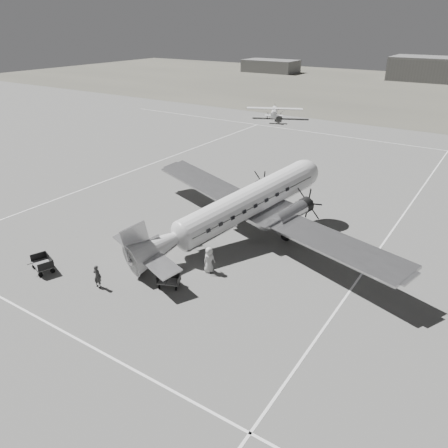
{
  "coord_description": "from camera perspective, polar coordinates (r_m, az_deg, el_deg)",
  "views": [
    {
      "loc": [
        18.35,
        -25.74,
        16.29
      ],
      "look_at": [
        1.85,
        -0.61,
        2.2
      ],
      "focal_mm": 35.0,
      "sensor_mm": 36.0,
      "label": 1
    }
  ],
  "objects": [
    {
      "name": "passenger",
      "position": [
        30.87,
        -1.96,
        -4.69
      ],
      "size": [
        0.82,
        1.06,
        1.91
      ],
      "primitive_type": "imported",
      "rotation": [
        0.0,
        0.0,
        1.32
      ],
      "color": "silver",
      "rests_on": "ground"
    },
    {
      "name": "taxi_line_near",
      "position": [
        27.2,
        -19.65,
        -13.41
      ],
      "size": [
        60.0,
        0.15,
        0.01
      ],
      "primitive_type": "cube",
      "color": "white",
      "rests_on": "ground"
    },
    {
      "name": "dc3_airliner",
      "position": [
        34.55,
        1.82,
        1.87
      ],
      "size": [
        32.89,
        27.76,
        5.33
      ],
      "primitive_type": null,
      "rotation": [
        0.0,
        0.0,
        -0.35
      ],
      "color": "#AEAEB0",
      "rests_on": "ground"
    },
    {
      "name": "taxi_line_horizon",
      "position": [
        70.16,
        17.51,
        10.55
      ],
      "size": [
        90.0,
        0.15,
        0.01
      ],
      "primitive_type": "cube",
      "color": "white",
      "rests_on": "ground"
    },
    {
      "name": "light_plane_left",
      "position": [
        81.85,
        6.59,
        14.23
      ],
      "size": [
        12.75,
        11.84,
        2.11
      ],
      "primitive_type": null,
      "rotation": [
        0.0,
        0.0,
        0.45
      ],
      "color": "silver",
      "rests_on": "ground"
    },
    {
      "name": "taxi_line_right",
      "position": [
        31.11,
        16.62,
        -7.64
      ],
      "size": [
        0.15,
        80.0,
        0.01
      ],
      "primitive_type": "cube",
      "color": "white",
      "rests_on": "ground"
    },
    {
      "name": "baggage_cart_far",
      "position": [
        33.74,
        -22.61,
        -4.85
      ],
      "size": [
        2.23,
        1.89,
        1.07
      ],
      "primitive_type": null,
      "rotation": [
        0.0,
        0.0,
        -0.34
      ],
      "color": "slate",
      "rests_on": "ground"
    },
    {
      "name": "grass_infield",
      "position": [
        123.2,
        25.37,
        15.23
      ],
      "size": [
        260.0,
        90.0,
        0.01
      ],
      "primitive_type": "cube",
      "color": "#5E5B4F",
      "rests_on": "ground"
    },
    {
      "name": "taxi_line_left",
      "position": [
        53.51,
        -11.69,
        6.87
      ],
      "size": [
        0.15,
        60.0,
        0.01
      ],
      "primitive_type": "cube",
      "color": "white",
      "rests_on": "ground"
    },
    {
      "name": "ground",
      "position": [
        35.56,
        -1.95,
        -2.17
      ],
      "size": [
        260.0,
        260.0,
        0.0
      ],
      "primitive_type": "plane",
      "color": "slate",
      "rests_on": "ground"
    },
    {
      "name": "shed_secondary",
      "position": [
        159.35,
        6.11,
        19.84
      ],
      "size": [
        18.0,
        10.0,
        4.0
      ],
      "primitive_type": "cube",
      "color": "slate",
      "rests_on": "ground"
    },
    {
      "name": "ramp_agent",
      "position": [
        33.74,
        -11.53,
        -2.67
      ],
      "size": [
        0.84,
        0.97,
        1.7
      ],
      "primitive_type": "imported",
      "rotation": [
        0.0,
        0.0,
        1.31
      ],
      "color": "#ACACAA",
      "rests_on": "ground"
    },
    {
      "name": "baggage_cart_near",
      "position": [
        29.66,
        -7.21,
        -7.42
      ],
      "size": [
        1.85,
        1.61,
        0.88
      ],
      "primitive_type": null,
      "rotation": [
        0.0,
        0.0,
        0.39
      ],
      "color": "slate",
      "rests_on": "ground"
    },
    {
      "name": "ground_crew",
      "position": [
        30.42,
        -16.21,
        -6.57
      ],
      "size": [
        0.66,
        0.49,
        1.64
      ],
      "primitive_type": "imported",
      "rotation": [
        0.0,
        0.0,
        3.31
      ],
      "color": "#2B2B2B",
      "rests_on": "ground"
    }
  ]
}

